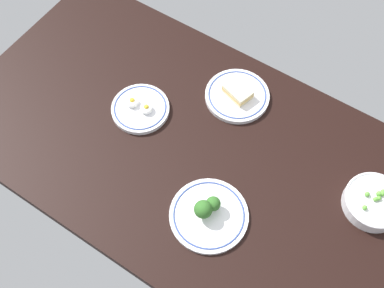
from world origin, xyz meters
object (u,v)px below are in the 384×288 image
object	(u,v)px
bowl_peas	(374,202)
plate_eggs	(140,108)
plate_broccoli	(208,214)
plate_sandwich	(237,95)

from	to	relation	value
bowl_peas	plate_eggs	distance (cm)	75.02
plate_eggs	plate_broccoli	world-z (taller)	plate_broccoli
plate_broccoli	plate_sandwich	bearing A→B (deg)	-70.56
plate_eggs	plate_broccoli	distance (cm)	41.35
bowl_peas	plate_sandwich	world-z (taller)	bowl_peas
bowl_peas	plate_broccoli	size ratio (longest dim) A/B	0.76
plate_broccoli	plate_sandwich	world-z (taller)	plate_broccoli
bowl_peas	plate_eggs	size ratio (longest dim) A/B	0.92
bowl_peas	plate_eggs	bearing A→B (deg)	7.70
bowl_peas	plate_sandwich	bearing A→B (deg)	-12.30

